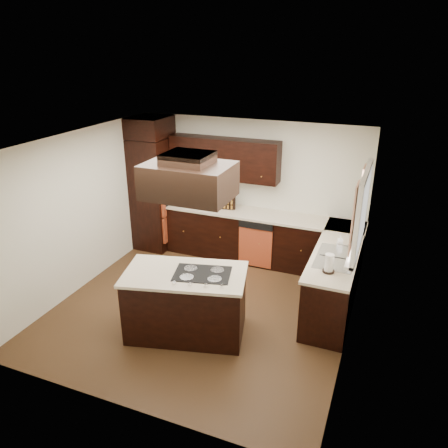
{
  "coord_description": "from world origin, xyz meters",
  "views": [
    {
      "loc": [
        2.38,
        -5.09,
        3.69
      ],
      "look_at": [
        0.1,
        0.6,
        1.15
      ],
      "focal_mm": 35.0,
      "sensor_mm": 36.0,
      "label": 1
    }
  ],
  "objects_px": {
    "oven_column": "(154,194)",
    "spice_rack": "(225,201)",
    "island": "(186,304)",
    "range_hood": "(189,181)"
  },
  "relations": [
    {
      "from": "range_hood",
      "to": "spice_rack",
      "type": "distance_m",
      "value": 2.63
    },
    {
      "from": "oven_column",
      "to": "range_hood",
      "type": "height_order",
      "value": "range_hood"
    },
    {
      "from": "oven_column",
      "to": "island",
      "type": "distance_m",
      "value": 3.02
    },
    {
      "from": "oven_column",
      "to": "range_hood",
      "type": "relative_size",
      "value": 2.02
    },
    {
      "from": "island",
      "to": "range_hood",
      "type": "xyz_separation_m",
      "value": [
        0.06,
        0.08,
        1.72
      ]
    },
    {
      "from": "oven_column",
      "to": "spice_rack",
      "type": "height_order",
      "value": "oven_column"
    },
    {
      "from": "oven_column",
      "to": "spice_rack",
      "type": "distance_m",
      "value": 1.43
    },
    {
      "from": "oven_column",
      "to": "island",
      "type": "bearing_deg",
      "value": -52.11
    },
    {
      "from": "range_hood",
      "to": "spice_rack",
      "type": "bearing_deg",
      "value": 100.87
    },
    {
      "from": "oven_column",
      "to": "spice_rack",
      "type": "bearing_deg",
      "value": 3.68
    }
  ]
}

